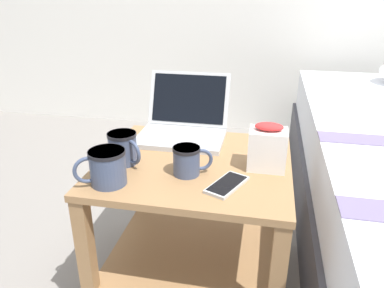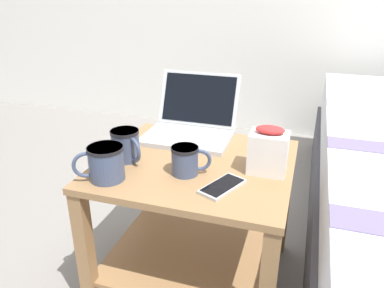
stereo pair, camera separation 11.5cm
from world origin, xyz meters
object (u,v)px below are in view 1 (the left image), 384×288
(mug_front_left, at_px, (188,159))
(cell_phone, at_px, (227,185))
(mug_front_right, at_px, (107,166))
(mug_mid_center, at_px, (123,147))
(laptop, at_px, (183,125))
(snack_bag, at_px, (267,147))

(mug_front_left, relative_size, cell_phone, 0.74)
(mug_front_left, distance_m, mug_front_right, 0.24)
(mug_front_right, height_order, mug_mid_center, mug_front_right)
(cell_phone, bearing_deg, mug_front_left, 158.19)
(laptop, bearing_deg, mug_mid_center, -116.53)
(mug_front_right, bearing_deg, snack_bag, 23.80)
(snack_bag, bearing_deg, mug_front_left, -158.40)
(snack_bag, bearing_deg, cell_phone, -126.56)
(laptop, height_order, cell_phone, laptop)
(laptop, xyz_separation_m, mug_mid_center, (-0.13, -0.27, 0.01))
(laptop, relative_size, cell_phone, 1.95)
(laptop, relative_size, mug_front_right, 2.31)
(snack_bag, bearing_deg, mug_front_right, -156.20)
(mug_front_left, xyz_separation_m, mug_front_right, (-0.21, -0.10, 0.01))
(mug_front_right, height_order, snack_bag, snack_bag)
(mug_front_left, bearing_deg, cell_phone, -21.81)
(laptop, xyz_separation_m, cell_phone, (0.21, -0.35, -0.04))
(snack_bag, height_order, cell_phone, snack_bag)
(snack_bag, bearing_deg, mug_mid_center, -172.44)
(mug_mid_center, bearing_deg, laptop, 63.47)
(mug_front_left, bearing_deg, laptop, 105.21)
(mug_front_left, height_order, mug_front_right, mug_front_right)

